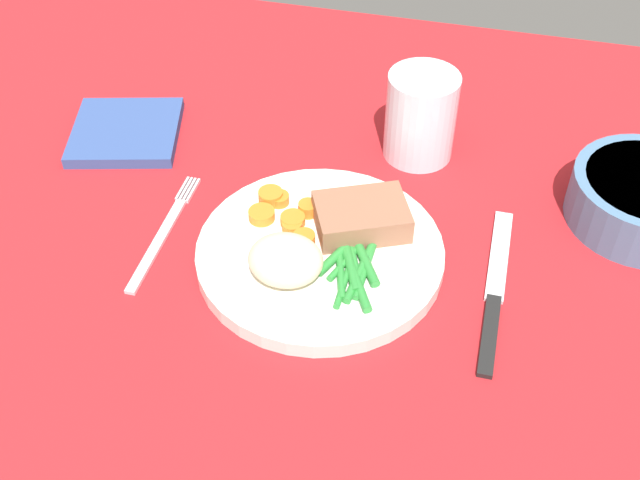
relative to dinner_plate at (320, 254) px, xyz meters
The scene contains 10 objects.
dining_table 3.15cm from the dinner_plate, 102.57° to the left, with size 120.00×90.00×2.00cm.
dinner_plate is the anchor object (origin of this frame).
meat_portion 5.28cm from the dinner_plate, 49.40° to the left, with size 8.60×6.17×2.69cm, color #936047.
mashed_potatoes 5.46cm from the dinner_plate, 116.57° to the right, with size 6.75×5.84×3.99cm, color beige.
carrot_slices 5.57cm from the dinner_plate, 142.83° to the left, with size 7.20×7.25×1.27cm.
green_beans 4.13cm from the dinner_plate, 27.77° to the right, with size 6.05×10.20×0.89cm.
fork 15.71cm from the dinner_plate, behind, with size 1.44×16.60×0.40cm.
knife 16.44cm from the dinner_plate, ahead, with size 1.70×20.50×0.64cm.
water_glass 19.85cm from the dinner_plate, 71.11° to the left, with size 7.49×7.49×9.66cm.
napkin 29.05cm from the dinner_plate, 152.35° to the left, with size 11.62×11.55×1.28cm, color #334C8C.
Camera 1 is at (13.20, -53.18, 55.59)cm, focal length 44.33 mm.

